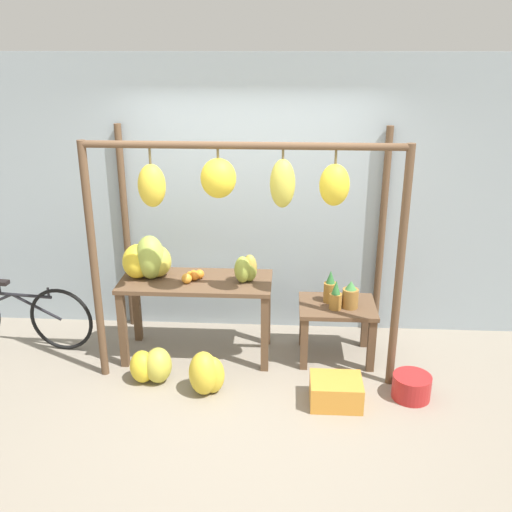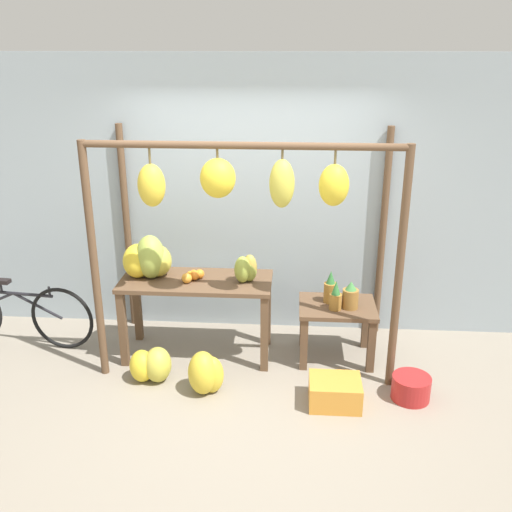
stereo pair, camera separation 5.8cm
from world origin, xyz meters
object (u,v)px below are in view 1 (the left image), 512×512
object	(u,v)px
orange_pile	(193,276)
fruit_crate_white	(336,391)
banana_pile_on_table	(149,260)
parked_bicycle	(15,314)
banana_pile_ground_right	(206,374)
blue_bucket	(411,387)
papaya_pile	(246,269)
banana_pile_ground_left	(151,366)
pineapple_cluster	(340,294)

from	to	relation	value
orange_pile	fruit_crate_white	size ratio (longest dim) A/B	0.51
banana_pile_on_table	parked_bicycle	bearing A→B (deg)	179.01
banana_pile_ground_right	fruit_crate_white	distance (m)	1.12
orange_pile	blue_bucket	world-z (taller)	orange_pile
fruit_crate_white	parked_bicycle	xyz separation A→B (m)	(-3.13, 0.82, 0.23)
blue_bucket	papaya_pile	xyz separation A→B (m)	(-1.46, 0.61, 0.81)
orange_pile	papaya_pile	xyz separation A→B (m)	(0.50, -0.00, 0.08)
orange_pile	parked_bicycle	bearing A→B (deg)	177.51
banana_pile_ground_left	banana_pile_ground_right	bearing A→B (deg)	-14.57
banana_pile_ground_left	papaya_pile	world-z (taller)	papaya_pile
orange_pile	banana_pile_ground_right	world-z (taller)	orange_pile
pineapple_cluster	banana_pile_ground_left	bearing A→B (deg)	-163.36
orange_pile	parked_bicycle	world-z (taller)	orange_pile
fruit_crate_white	parked_bicycle	world-z (taller)	parked_bicycle
banana_pile_on_table	blue_bucket	distance (m)	2.62
orange_pile	banana_pile_ground_right	distance (m)	0.93
banana_pile_ground_right	papaya_pile	world-z (taller)	papaya_pile
orange_pile	pineapple_cluster	xyz separation A→B (m)	(1.38, 0.01, -0.15)
blue_bucket	banana_pile_on_table	bearing A→B (deg)	164.34
banana_pile_ground_right	blue_bucket	world-z (taller)	banana_pile_ground_right
banana_pile_ground_left	banana_pile_ground_right	world-z (taller)	banana_pile_ground_right
parked_bicycle	papaya_pile	size ratio (longest dim) A/B	6.30
pineapple_cluster	blue_bucket	bearing A→B (deg)	-46.73
banana_pile_on_table	pineapple_cluster	distance (m)	1.82
blue_bucket	papaya_pile	distance (m)	1.78
orange_pile	banana_pile_ground_right	xyz separation A→B (m)	(0.20, -0.63, -0.66)
pineapple_cluster	blue_bucket	xyz separation A→B (m)	(0.59, -0.63, -0.58)
pineapple_cluster	blue_bucket	size ratio (longest dim) A/B	0.96
papaya_pile	parked_bicycle	bearing A→B (deg)	177.98
papaya_pile	blue_bucket	bearing A→B (deg)	-22.65
fruit_crate_white	blue_bucket	bearing A→B (deg)	10.68
pineapple_cluster	banana_pile_on_table	bearing A→B (deg)	178.63
orange_pile	papaya_pile	world-z (taller)	papaya_pile
fruit_crate_white	pineapple_cluster	bearing A→B (deg)	84.97
banana_pile_ground_left	banana_pile_on_table	bearing A→B (deg)	100.23
pineapple_cluster	banana_pile_ground_right	distance (m)	1.44
banana_pile_on_table	papaya_pile	size ratio (longest dim) A/B	2.13
pineapple_cluster	papaya_pile	world-z (taller)	papaya_pile
banana_pile_on_table	parked_bicycle	distance (m)	1.53
pineapple_cluster	blue_bucket	world-z (taller)	pineapple_cluster
banana_pile_on_table	banana_pile_ground_left	size ratio (longest dim) A/B	1.33
banana_pile_on_table	pineapple_cluster	bearing A→B (deg)	-1.37
banana_pile_on_table	orange_pile	size ratio (longest dim) A/B	2.47
orange_pile	parked_bicycle	xyz separation A→B (m)	(-1.82, 0.08, -0.49)
fruit_crate_white	parked_bicycle	bearing A→B (deg)	165.37
banana_pile_on_table	parked_bicycle	world-z (taller)	banana_pile_on_table
orange_pile	fruit_crate_white	xyz separation A→B (m)	(1.31, -0.74, -0.72)
banana_pile_ground_left	papaya_pile	bearing A→B (deg)	30.92
pineapple_cluster	parked_bicycle	bearing A→B (deg)	178.80
blue_bucket	banana_pile_ground_left	bearing A→B (deg)	177.02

